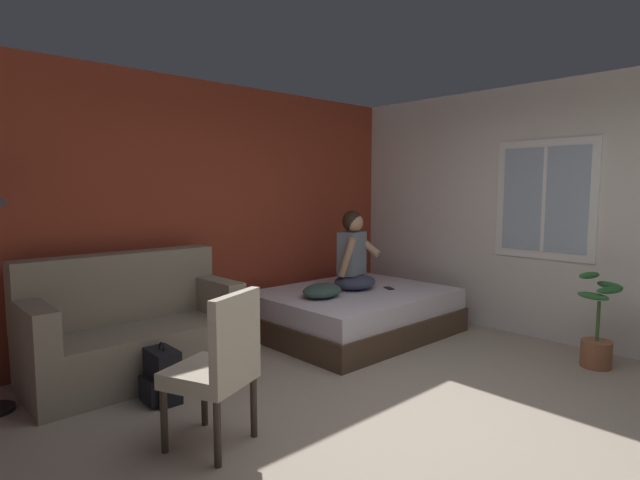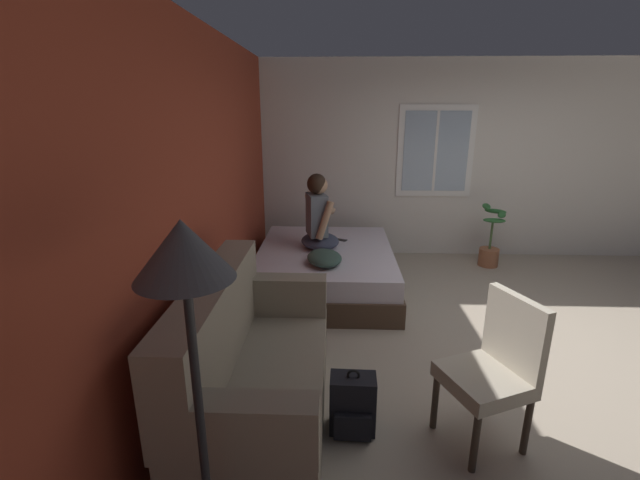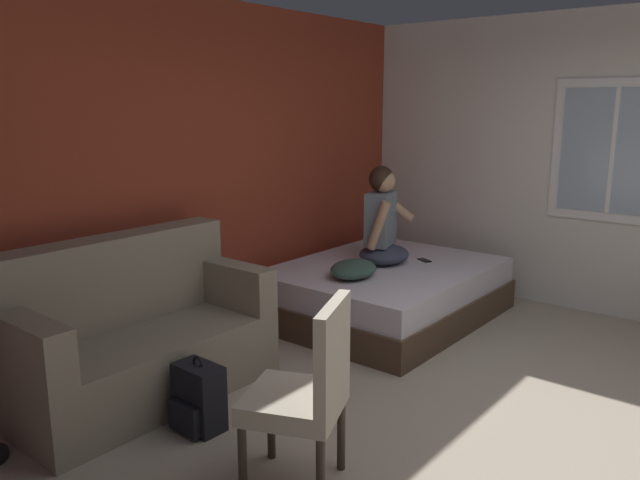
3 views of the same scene
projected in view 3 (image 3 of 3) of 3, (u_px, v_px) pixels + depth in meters
The scene contains 9 objects.
ground_plane at pixel (542, 441), 3.57m from camera, with size 40.00×40.00×0.00m, color tan.
wall_back_accent at pixel (201, 172), 5.05m from camera, with size 10.07×0.16×2.70m, color #993823.
bed at pixel (385, 291), 5.61m from camera, with size 2.03×1.60×0.48m.
couch at pixel (136, 337), 4.08m from camera, with size 1.70×0.83×1.04m.
side_chair at pixel (307, 389), 3.04m from camera, with size 0.60×0.60×0.98m.
person_seated at pixel (383, 224), 5.58m from camera, with size 0.62×0.56×0.88m.
backpack at pixel (198, 399), 3.67m from camera, with size 0.24×0.30×0.46m.
throw_pillow at pixel (353, 269), 5.16m from camera, with size 0.48×0.36×0.14m, color #385147.
cell_phone at pixel (424, 260), 5.71m from camera, with size 0.07×0.14×0.01m, color black.
Camera 3 is at (-3.31, -1.05, 1.90)m, focal length 35.00 mm.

